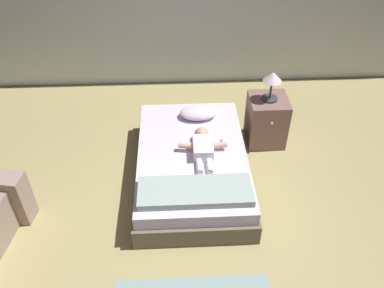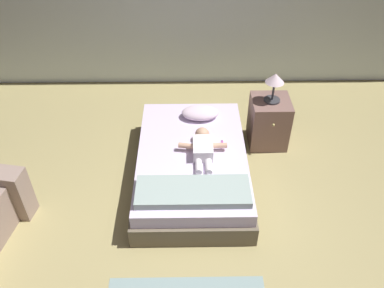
{
  "view_description": "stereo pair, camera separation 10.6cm",
  "coord_description": "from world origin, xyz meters",
  "px_view_note": "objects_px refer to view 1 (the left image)",
  "views": [
    {
      "loc": [
        -0.24,
        -2.13,
        3.05
      ],
      "look_at": [
        -0.09,
        0.96,
        0.47
      ],
      "focal_mm": 37.57,
      "sensor_mm": 36.0,
      "label": 1
    },
    {
      "loc": [
        -0.14,
        -2.13,
        3.05
      ],
      "look_at": [
        -0.09,
        0.96,
        0.47
      ],
      "focal_mm": 37.57,
      "sensor_mm": 36.0,
      "label": 2
    }
  ],
  "objects_px": {
    "baby": "(203,146)",
    "nightstand": "(266,120)",
    "toothbrush": "(222,143)",
    "lamp": "(272,80)",
    "bed": "(192,165)",
    "pillow": "(198,113)"
  },
  "relations": [
    {
      "from": "baby",
      "to": "nightstand",
      "type": "xyz_separation_m",
      "value": [
        0.78,
        0.6,
        -0.14
      ]
    },
    {
      "from": "toothbrush",
      "to": "lamp",
      "type": "height_order",
      "value": "lamp"
    },
    {
      "from": "nightstand",
      "to": "toothbrush",
      "type": "bearing_deg",
      "value": -139.86
    },
    {
      "from": "baby",
      "to": "toothbrush",
      "type": "bearing_deg",
      "value": 28.39
    },
    {
      "from": "toothbrush",
      "to": "lamp",
      "type": "distance_m",
      "value": 0.88
    },
    {
      "from": "nightstand",
      "to": "lamp",
      "type": "bearing_deg",
      "value": 90.0
    },
    {
      "from": "bed",
      "to": "nightstand",
      "type": "bearing_deg",
      "value": 34.02
    },
    {
      "from": "baby",
      "to": "nightstand",
      "type": "height_order",
      "value": "nightstand"
    },
    {
      "from": "baby",
      "to": "toothbrush",
      "type": "xyz_separation_m",
      "value": [
        0.21,
        0.11,
        -0.06
      ]
    },
    {
      "from": "pillow",
      "to": "lamp",
      "type": "relative_size",
      "value": 1.23
    },
    {
      "from": "baby",
      "to": "lamp",
      "type": "xyz_separation_m",
      "value": [
        0.78,
        0.6,
        0.39
      ]
    },
    {
      "from": "bed",
      "to": "baby",
      "type": "relative_size",
      "value": 2.99
    },
    {
      "from": "bed",
      "to": "toothbrush",
      "type": "bearing_deg",
      "value": 20.2
    },
    {
      "from": "nightstand",
      "to": "lamp",
      "type": "xyz_separation_m",
      "value": [
        0.0,
        0.0,
        0.54
      ]
    },
    {
      "from": "nightstand",
      "to": "pillow",
      "type": "bearing_deg",
      "value": -179.41
    },
    {
      "from": "pillow",
      "to": "toothbrush",
      "type": "xyz_separation_m",
      "value": [
        0.21,
        -0.48,
        -0.05
      ]
    },
    {
      "from": "bed",
      "to": "pillow",
      "type": "height_order",
      "value": "pillow"
    },
    {
      "from": "lamp",
      "to": "pillow",
      "type": "bearing_deg",
      "value": -179.41
    },
    {
      "from": "bed",
      "to": "pillow",
      "type": "bearing_deg",
      "value": 80.41
    },
    {
      "from": "baby",
      "to": "lamp",
      "type": "height_order",
      "value": "lamp"
    },
    {
      "from": "nightstand",
      "to": "lamp",
      "type": "height_order",
      "value": "lamp"
    },
    {
      "from": "pillow",
      "to": "nightstand",
      "type": "relative_size",
      "value": 0.73
    }
  ]
}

